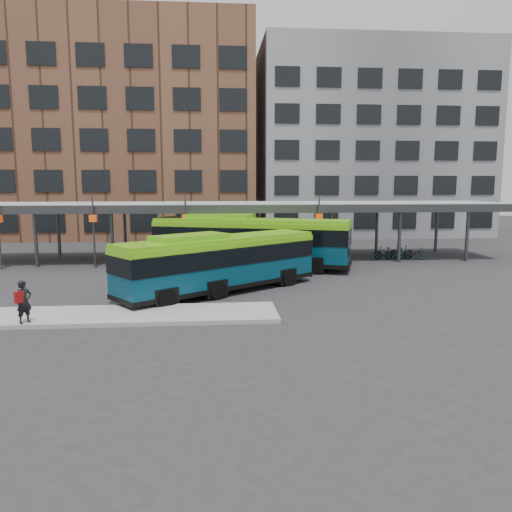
% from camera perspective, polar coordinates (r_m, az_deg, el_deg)
% --- Properties ---
extents(ground, '(120.00, 120.00, 0.00)m').
position_cam_1_polar(ground, '(24.37, -2.07, -4.90)').
color(ground, '#28282B').
rests_on(ground, ground).
extents(boarding_island, '(14.00, 3.00, 0.18)m').
position_cam_1_polar(boarding_island, '(21.85, -16.33, -6.54)').
color(boarding_island, gray).
rests_on(boarding_island, ground).
extents(canopy, '(40.00, 6.53, 4.80)m').
position_cam_1_polar(canopy, '(36.63, -3.18, 5.68)').
color(canopy, '#999B9E').
rests_on(canopy, ground).
extents(building_brick, '(26.00, 14.00, 22.00)m').
position_cam_1_polar(building_brick, '(56.67, -14.24, 13.54)').
color(building_brick, brown).
rests_on(building_brick, ground).
extents(building_grey, '(24.00, 14.00, 20.00)m').
position_cam_1_polar(building_grey, '(58.45, 12.50, 12.44)').
color(building_grey, slate).
rests_on(building_grey, ground).
extents(bus_front, '(10.47, 8.72, 3.12)m').
position_cam_1_polar(bus_front, '(25.49, -4.11, -0.62)').
color(bus_front, '#06354A').
rests_on(bus_front, ground).
extents(bus_rear, '(13.09, 6.92, 3.56)m').
position_cam_1_polar(bus_rear, '(32.93, -0.67, 1.82)').
color(bus_rear, '#06354A').
rests_on(bus_rear, ground).
extents(pedestrian, '(0.71, 0.73, 1.68)m').
position_cam_1_polar(pedestrian, '(21.32, -25.02, -4.74)').
color(pedestrian, black).
rests_on(pedestrian, boarding_island).
extents(bike_rack, '(4.20, 1.28, 1.01)m').
position_cam_1_polar(bike_rack, '(38.35, 15.72, 0.33)').
color(bike_rack, slate).
rests_on(bike_rack, ground).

